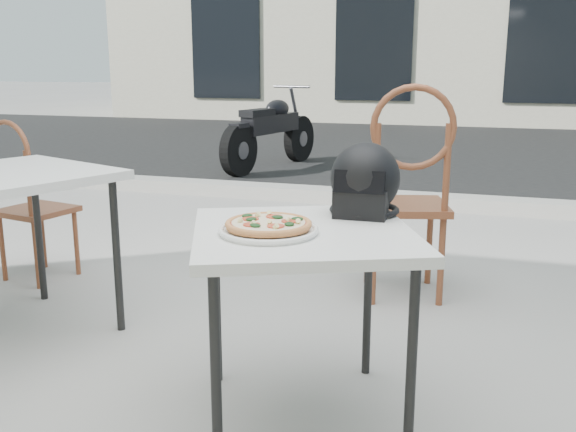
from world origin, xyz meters
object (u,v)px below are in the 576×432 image
(cafe_table_main, at_px, (303,247))
(helmet, at_px, (365,183))
(pizza, at_px, (269,224))
(motorcycle, at_px, (271,133))
(cafe_chair_side, at_px, (25,193))
(cafe_chair_main, at_px, (408,183))
(plate, at_px, (269,230))
(cafe_table_side, at_px, (4,187))

(cafe_table_main, distance_m, helmet, 0.37)
(pizza, bearing_deg, cafe_table_main, 42.97)
(motorcycle, bearing_deg, cafe_chair_side, -76.46)
(cafe_table_main, distance_m, pizza, 0.16)
(pizza, bearing_deg, cafe_chair_side, 150.54)
(cafe_table_main, xyz_separation_m, cafe_chair_side, (-1.90, 0.93, -0.10))
(pizza, bearing_deg, cafe_chair_main, 78.84)
(plate, bearing_deg, motorcycle, 109.06)
(motorcycle, bearing_deg, helmet, -54.50)
(cafe_table_main, relative_size, cafe_table_side, 0.92)
(cafe_table_side, distance_m, motorcycle, 5.06)
(pizza, height_order, helmet, helmet)
(cafe_chair_main, height_order, cafe_chair_side, cafe_chair_main)
(plate, height_order, cafe_chair_side, cafe_chair_side)
(plate, height_order, cafe_chair_main, cafe_chair_main)
(cafe_table_main, bearing_deg, cafe_chair_side, 153.78)
(cafe_table_side, xyz_separation_m, motorcycle, (-0.50, 5.02, -0.26))
(cafe_table_main, bearing_deg, plate, -136.96)
(pizza, bearing_deg, plate, -97.87)
(cafe_table_side, relative_size, motorcycle, 0.53)
(cafe_chair_side, bearing_deg, pizza, 161.90)
(pizza, distance_m, cafe_chair_side, 2.08)
(cafe_table_main, height_order, helmet, helmet)
(plate, xyz_separation_m, pizza, (0.00, 0.00, 0.02))
(pizza, bearing_deg, motorcycle, 109.06)
(helmet, bearing_deg, motorcycle, 111.83)
(cafe_chair_side, xyz_separation_m, motorcycle, (-0.06, 4.37, -0.09))
(cafe_chair_main, relative_size, motorcycle, 0.58)
(cafe_chair_main, bearing_deg, cafe_chair_side, -5.70)
(helmet, relative_size, cafe_chair_main, 0.24)
(plate, xyz_separation_m, cafe_chair_main, (0.27, 1.38, -0.06))
(motorcycle, bearing_deg, cafe_chair_main, -49.22)
(cafe_table_main, relative_size, motorcycle, 0.49)
(cafe_table_main, relative_size, plate, 2.25)
(pizza, relative_size, helmet, 1.19)
(cafe_chair_main, xyz_separation_m, motorcycle, (-2.13, 4.01, -0.20))
(cafe_table_main, height_order, plate, plate)
(cafe_chair_side, bearing_deg, helmet, 173.78)
(plate, xyz_separation_m, cafe_chair_side, (-1.80, 1.02, -0.17))
(plate, relative_size, cafe_chair_main, 0.37)
(cafe_chair_main, distance_m, cafe_table_side, 1.92)
(pizza, xyz_separation_m, helmet, (0.24, 0.37, 0.08))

